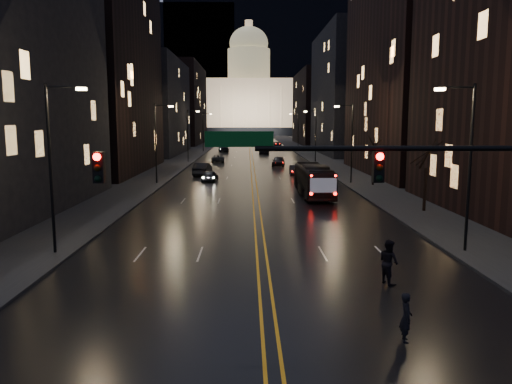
{
  "coord_description": "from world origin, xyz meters",
  "views": [
    {
      "loc": [
        -0.73,
        -16.01,
        7.07
      ],
      "look_at": [
        -0.28,
        10.78,
        3.26
      ],
      "focal_mm": 35.0,
      "sensor_mm": 36.0,
      "label": 1
    }
  ],
  "objects_px": {
    "oncoming_car_a": "(210,176)",
    "oncoming_car_b": "(203,169)",
    "pedestrian_a": "(406,317)",
    "pedestrian_b": "(389,262)",
    "bus": "(314,180)",
    "receding_car_a": "(295,170)",
    "traffic_signal": "(451,182)"
  },
  "relations": [
    {
      "from": "oncoming_car_a",
      "to": "oncoming_car_b",
      "type": "distance_m",
      "value": 6.54
    },
    {
      "from": "pedestrian_a",
      "to": "pedestrian_b",
      "type": "distance_m",
      "value": 5.91
    },
    {
      "from": "bus",
      "to": "receding_car_a",
      "type": "distance_m",
      "value": 18.3
    },
    {
      "from": "traffic_signal",
      "to": "bus",
      "type": "distance_m",
      "value": 31.05
    },
    {
      "from": "oncoming_car_b",
      "to": "pedestrian_a",
      "type": "height_order",
      "value": "oncoming_car_b"
    },
    {
      "from": "traffic_signal",
      "to": "oncoming_car_a",
      "type": "relative_size",
      "value": 4.32
    },
    {
      "from": "oncoming_car_b",
      "to": "pedestrian_b",
      "type": "xyz_separation_m",
      "value": [
        12.05,
        -43.94,
        0.13
      ]
    },
    {
      "from": "oncoming_car_a",
      "to": "bus",
      "type": "bearing_deg",
      "value": 137.7
    },
    {
      "from": "receding_car_a",
      "to": "pedestrian_b",
      "type": "xyz_separation_m",
      "value": [
        -0.09,
        -44.12,
        0.32
      ]
    },
    {
      "from": "traffic_signal",
      "to": "receding_car_a",
      "type": "bearing_deg",
      "value": 90.46
    },
    {
      "from": "bus",
      "to": "pedestrian_b",
      "type": "bearing_deg",
      "value": -91.02
    },
    {
      "from": "traffic_signal",
      "to": "pedestrian_b",
      "type": "distance_m",
      "value": 6.5
    },
    {
      "from": "receding_car_a",
      "to": "oncoming_car_b",
      "type": "bearing_deg",
      "value": -177.37
    },
    {
      "from": "traffic_signal",
      "to": "oncoming_car_a",
      "type": "bearing_deg",
      "value": 104.65
    },
    {
      "from": "pedestrian_a",
      "to": "pedestrian_b",
      "type": "bearing_deg",
      "value": -3.87
    },
    {
      "from": "oncoming_car_a",
      "to": "oncoming_car_b",
      "type": "bearing_deg",
      "value": -72.4
    },
    {
      "from": "oncoming_car_a",
      "to": "pedestrian_b",
      "type": "bearing_deg",
      "value": 110.96
    },
    {
      "from": "oncoming_car_b",
      "to": "receding_car_a",
      "type": "xyz_separation_m",
      "value": [
        12.14,
        0.18,
        -0.19
      ]
    },
    {
      "from": "bus",
      "to": "oncoming_car_b",
      "type": "height_order",
      "value": "bus"
    },
    {
      "from": "traffic_signal",
      "to": "receding_car_a",
      "type": "xyz_separation_m",
      "value": [
        -0.39,
        49.12,
        -4.44
      ]
    },
    {
      "from": "bus",
      "to": "oncoming_car_b",
      "type": "xyz_separation_m",
      "value": [
        -12.17,
        18.1,
        -0.65
      ]
    },
    {
      "from": "oncoming_car_b",
      "to": "receding_car_a",
      "type": "relative_size",
      "value": 1.28
    },
    {
      "from": "traffic_signal",
      "to": "bus",
      "type": "xyz_separation_m",
      "value": [
        -0.37,
        30.84,
        -3.6
      ]
    },
    {
      "from": "bus",
      "to": "receding_car_a",
      "type": "relative_size",
      "value": 2.67
    },
    {
      "from": "traffic_signal",
      "to": "pedestrian_a",
      "type": "distance_m",
      "value": 4.63
    },
    {
      "from": "bus",
      "to": "oncoming_car_a",
      "type": "distance_m",
      "value": 15.92
    },
    {
      "from": "oncoming_car_a",
      "to": "receding_car_a",
      "type": "xyz_separation_m",
      "value": [
        10.73,
        6.57,
        -0.02
      ]
    },
    {
      "from": "traffic_signal",
      "to": "bus",
      "type": "bearing_deg",
      "value": 90.68
    },
    {
      "from": "oncoming_car_a",
      "to": "pedestrian_a",
      "type": "height_order",
      "value": "pedestrian_a"
    },
    {
      "from": "receding_car_a",
      "to": "pedestrian_a",
      "type": "relative_size",
      "value": 2.48
    },
    {
      "from": "receding_car_a",
      "to": "pedestrian_b",
      "type": "distance_m",
      "value": 44.12
    },
    {
      "from": "oncoming_car_b",
      "to": "pedestrian_a",
      "type": "distance_m",
      "value": 50.94
    }
  ]
}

